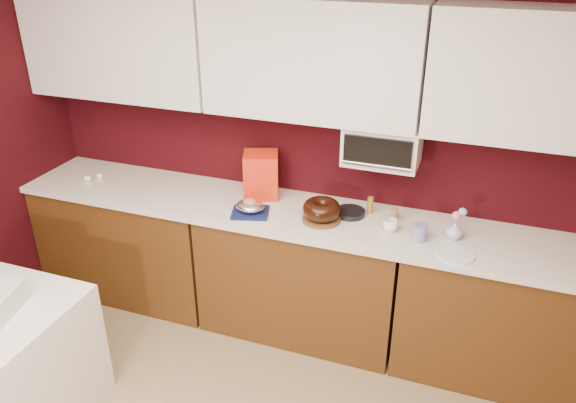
% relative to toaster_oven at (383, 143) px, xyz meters
% --- Properties ---
extents(wall_back, '(4.00, 0.02, 2.50)m').
position_rel_toaster_oven_xyz_m(wall_back, '(-0.45, 0.15, -0.12)').
color(wall_back, '#32060A').
rests_on(wall_back, floor).
extents(base_cabinet_left, '(1.31, 0.58, 0.86)m').
position_rel_toaster_oven_xyz_m(base_cabinet_left, '(-1.78, -0.17, -0.95)').
color(base_cabinet_left, '#4F2E0F').
rests_on(base_cabinet_left, floor).
extents(base_cabinet_center, '(1.31, 0.58, 0.86)m').
position_rel_toaster_oven_xyz_m(base_cabinet_center, '(-0.45, -0.17, -0.95)').
color(base_cabinet_center, '#4F2E0F').
rests_on(base_cabinet_center, floor).
extents(base_cabinet_right, '(1.31, 0.58, 0.86)m').
position_rel_toaster_oven_xyz_m(base_cabinet_right, '(0.88, -0.17, -0.95)').
color(base_cabinet_right, '#4F2E0F').
rests_on(base_cabinet_right, floor).
extents(countertop, '(4.00, 0.62, 0.04)m').
position_rel_toaster_oven_xyz_m(countertop, '(-0.45, -0.17, -0.49)').
color(countertop, silver).
rests_on(countertop, base_cabinet_center).
extents(upper_cabinet_left, '(1.31, 0.33, 0.70)m').
position_rel_toaster_oven_xyz_m(upper_cabinet_left, '(-1.78, -0.02, 0.48)').
color(upper_cabinet_left, white).
rests_on(upper_cabinet_left, wall_back).
extents(upper_cabinet_center, '(1.31, 0.33, 0.70)m').
position_rel_toaster_oven_xyz_m(upper_cabinet_center, '(-0.45, -0.02, 0.48)').
color(upper_cabinet_center, white).
rests_on(upper_cabinet_center, wall_back).
extents(upper_cabinet_right, '(1.31, 0.33, 0.70)m').
position_rel_toaster_oven_xyz_m(upper_cabinet_right, '(0.88, -0.02, 0.48)').
color(upper_cabinet_right, white).
rests_on(upper_cabinet_right, wall_back).
extents(toaster_oven, '(0.45, 0.30, 0.25)m').
position_rel_toaster_oven_xyz_m(toaster_oven, '(0.00, 0.00, 0.00)').
color(toaster_oven, white).
rests_on(toaster_oven, upper_cabinet_center).
extents(toaster_oven_door, '(0.40, 0.02, 0.18)m').
position_rel_toaster_oven_xyz_m(toaster_oven_door, '(0.00, -0.16, 0.00)').
color(toaster_oven_door, black).
rests_on(toaster_oven_door, toaster_oven).
extents(toaster_oven_handle, '(0.42, 0.02, 0.02)m').
position_rel_toaster_oven_xyz_m(toaster_oven_handle, '(0.00, -0.18, -0.07)').
color(toaster_oven_handle, silver).
rests_on(toaster_oven_handle, toaster_oven).
extents(cake_base, '(0.31, 0.31, 0.02)m').
position_rel_toaster_oven_xyz_m(cake_base, '(-0.31, -0.22, -0.46)').
color(cake_base, brown).
rests_on(cake_base, countertop).
extents(bundt_cake, '(0.29, 0.29, 0.10)m').
position_rel_toaster_oven_xyz_m(bundt_cake, '(-0.31, -0.22, -0.40)').
color(bundt_cake, black).
rests_on(bundt_cake, cake_base).
extents(navy_towel, '(0.28, 0.25, 0.02)m').
position_rel_toaster_oven_xyz_m(navy_towel, '(-0.76, -0.29, -0.47)').
color(navy_towel, '#131A48').
rests_on(navy_towel, countertop).
extents(foil_ham_nest, '(0.21, 0.18, 0.07)m').
position_rel_toaster_oven_xyz_m(foil_ham_nest, '(-0.76, -0.29, -0.42)').
color(foil_ham_nest, white).
rests_on(foil_ham_nest, navy_towel).
extents(roasted_ham, '(0.11, 0.09, 0.06)m').
position_rel_toaster_oven_xyz_m(roasted_ham, '(-0.76, -0.29, -0.40)').
color(roasted_ham, tan).
rests_on(roasted_ham, foil_ham_nest).
extents(pandoro_box, '(0.28, 0.27, 0.31)m').
position_rel_toaster_oven_xyz_m(pandoro_box, '(-0.80, -0.01, -0.32)').
color(pandoro_box, red).
rests_on(pandoro_box, countertop).
extents(dark_pan, '(0.22, 0.22, 0.03)m').
position_rel_toaster_oven_xyz_m(dark_pan, '(-0.16, -0.08, -0.46)').
color(dark_pan, black).
rests_on(dark_pan, countertop).
extents(coffee_mug, '(0.11, 0.11, 0.09)m').
position_rel_toaster_oven_xyz_m(coffee_mug, '(0.12, -0.20, -0.43)').
color(coffee_mug, white).
rests_on(coffee_mug, countertop).
extents(blue_jar, '(0.09, 0.09, 0.10)m').
position_rel_toaster_oven_xyz_m(blue_jar, '(0.30, -0.25, -0.42)').
color(blue_jar, navy).
rests_on(blue_jar, countertop).
extents(flower_vase, '(0.10, 0.10, 0.12)m').
position_rel_toaster_oven_xyz_m(flower_vase, '(0.49, -0.16, -0.42)').
color(flower_vase, silver).
rests_on(flower_vase, countertop).
extents(flower_pink, '(0.06, 0.06, 0.06)m').
position_rel_toaster_oven_xyz_m(flower_pink, '(0.49, -0.16, -0.33)').
color(flower_pink, pink).
rests_on(flower_pink, flower_vase).
extents(flower_blue, '(0.05, 0.05, 0.05)m').
position_rel_toaster_oven_xyz_m(flower_blue, '(0.52, -0.14, -0.30)').
color(flower_blue, '#87B3D8').
rests_on(flower_blue, flower_vase).
extents(china_plate, '(0.23, 0.23, 0.01)m').
position_rel_toaster_oven_xyz_m(china_plate, '(0.52, -0.36, -0.47)').
color(china_plate, white).
rests_on(china_plate, countertop).
extents(amber_bottle, '(0.04, 0.04, 0.11)m').
position_rel_toaster_oven_xyz_m(amber_bottle, '(-0.05, -0.01, -0.42)').
color(amber_bottle, olive).
rests_on(amber_bottle, countertop).
extents(paper_cup, '(0.06, 0.06, 0.08)m').
position_rel_toaster_oven_xyz_m(paper_cup, '(0.12, -0.06, -0.43)').
color(paper_cup, '#9A7246').
rests_on(paper_cup, countertop).
extents(egg_left, '(0.07, 0.06, 0.04)m').
position_rel_toaster_oven_xyz_m(egg_left, '(-2.07, -0.22, -0.45)').
color(egg_left, white).
rests_on(egg_left, countertop).
extents(egg_right, '(0.06, 0.05, 0.04)m').
position_rel_toaster_oven_xyz_m(egg_right, '(-2.01, -0.15, -0.45)').
color(egg_right, white).
rests_on(egg_right, countertop).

